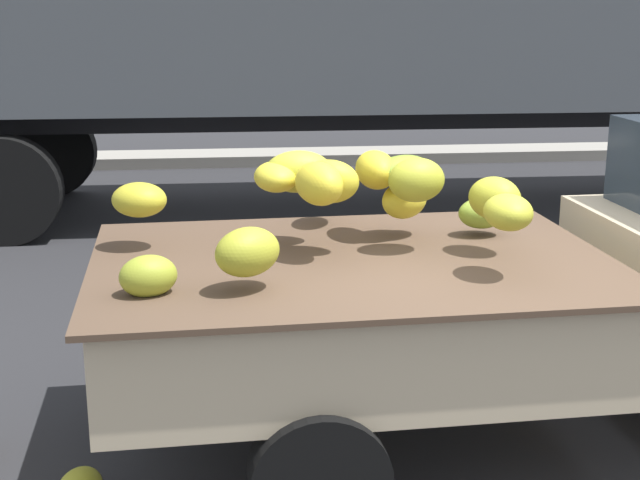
% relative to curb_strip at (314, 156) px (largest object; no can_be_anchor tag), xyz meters
% --- Properties ---
extents(ground, '(220.00, 220.00, 0.00)m').
position_rel_curb_strip_xyz_m(ground, '(0.00, -9.26, -0.08)').
color(ground, '#28282B').
extents(curb_strip, '(80.00, 0.80, 0.16)m').
position_rel_curb_strip_xyz_m(curb_strip, '(0.00, 0.00, 0.00)').
color(curb_strip, gray).
rests_on(curb_strip, ground).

